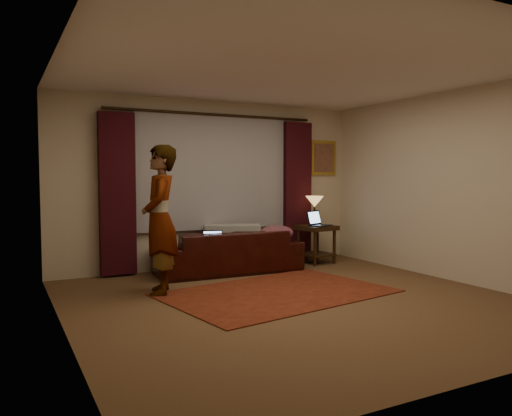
{
  "coord_description": "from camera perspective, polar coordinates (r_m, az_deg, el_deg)",
  "views": [
    {
      "loc": [
        -3.02,
        -4.78,
        1.43
      ],
      "look_at": [
        0.1,
        1.2,
        1.0
      ],
      "focal_mm": 35.0,
      "sensor_mm": 36.0,
      "label": 1
    }
  ],
  "objects": [
    {
      "name": "tiffany_lamp",
      "position": [
        8.32,
        6.7,
        -0.29
      ],
      "size": [
        0.36,
        0.36,
        0.48
      ],
      "primitive_type": null,
      "rotation": [
        0.0,
        0.0,
        -0.22
      ],
      "color": "olive",
      "rests_on": "end_table"
    },
    {
      "name": "sofa",
      "position": [
        7.44,
        -3.19,
        -4.05
      ],
      "size": [
        2.19,
        1.02,
        0.87
      ],
      "primitive_type": "imported",
      "rotation": [
        0.0,
        0.0,
        3.1
      ],
      "color": "black",
      "rests_on": "floor"
    },
    {
      "name": "wall_right",
      "position": [
        7.3,
        21.57,
        2.37
      ],
      "size": [
        0.02,
        5.0,
        2.6
      ],
      "primitive_type": "cube",
      "color": "beige",
      "rests_on": "ground"
    },
    {
      "name": "wall_front",
      "position": [
        3.79,
        25.37,
        1.3
      ],
      "size": [
        5.0,
        0.02,
        2.6
      ],
      "primitive_type": "cube",
      "color": "beige",
      "rests_on": "ground"
    },
    {
      "name": "curtain_rod",
      "position": [
        7.84,
        -4.76,
        10.6
      ],
      "size": [
        0.04,
        0.04,
        3.4
      ],
      "primitive_type": "cylinder",
      "color": "black",
      "rests_on": "wall_back"
    },
    {
      "name": "ceiling",
      "position": [
        5.77,
        4.8,
        15.32
      ],
      "size": [
        5.0,
        5.0,
        0.02
      ],
      "primitive_type": "cube",
      "color": "silver",
      "rests_on": "ground"
    },
    {
      "name": "end_table",
      "position": [
        8.29,
        6.9,
        -4.13
      ],
      "size": [
        0.6,
        0.6,
        0.62
      ],
      "primitive_type": "cube",
      "rotation": [
        0.0,
        0.0,
        0.12
      ],
      "color": "black",
      "rests_on": "floor"
    },
    {
      "name": "throw_blanket",
      "position": [
        7.63,
        -2.72,
        -0.51
      ],
      "size": [
        0.91,
        0.63,
        0.1
      ],
      "primitive_type": "cube",
      "rotation": [
        0.0,
        0.0,
        -0.39
      ],
      "color": "#9A9992",
      "rests_on": "sofa"
    },
    {
      "name": "drape_left",
      "position": [
        7.33,
        -15.58,
        1.56
      ],
      "size": [
        0.5,
        0.14,
        2.3
      ],
      "primitive_type": "cube",
      "color": "black",
      "rests_on": "floor"
    },
    {
      "name": "floor",
      "position": [
        5.83,
        4.66,
        -10.61
      ],
      "size": [
        5.0,
        5.0,
        0.01
      ],
      "primitive_type": "cube",
      "color": "brown",
      "rests_on": "ground"
    },
    {
      "name": "area_rug",
      "position": [
        6.2,
        2.43,
        -9.63
      ],
      "size": [
        2.93,
        2.2,
        0.01
      ],
      "primitive_type": "cube",
      "rotation": [
        0.0,
        0.0,
        0.17
      ],
      "color": "maroon",
      "rests_on": "floor"
    },
    {
      "name": "wall_back",
      "position": [
        7.88,
        -5.02,
        2.69
      ],
      "size": [
        5.0,
        0.02,
        2.6
      ],
      "primitive_type": "cube",
      "color": "beige",
      "rests_on": "ground"
    },
    {
      "name": "laptop_table",
      "position": [
        8.14,
        7.39,
        -1.18
      ],
      "size": [
        0.46,
        0.48,
        0.25
      ],
      "primitive_type": null,
      "rotation": [
        0.0,
        0.0,
        0.4
      ],
      "color": "black",
      "rests_on": "end_table"
    },
    {
      "name": "sheer_curtain",
      "position": [
        7.83,
        -4.86,
        4.15
      ],
      "size": [
        2.5,
        0.05,
        1.8
      ],
      "primitive_type": "cube",
      "color": "#95959C",
      "rests_on": "wall_back"
    },
    {
      "name": "wall_left",
      "position": [
        4.81,
        -21.35,
        1.83
      ],
      "size": [
        0.02,
        5.0,
        2.6
      ],
      "primitive_type": "cube",
      "color": "beige",
      "rests_on": "ground"
    },
    {
      "name": "picture_frame",
      "position": [
        8.88,
        7.71,
        5.69
      ],
      "size": [
        0.5,
        0.04,
        0.6
      ],
      "primitive_type": "cube",
      "color": "gold",
      "rests_on": "wall_back"
    },
    {
      "name": "person",
      "position": [
        6.14,
        -10.92,
        -1.33
      ],
      "size": [
        0.67,
        0.67,
        1.81
      ],
      "primitive_type": "imported",
      "rotation": [
        0.0,
        0.0,
        -1.87
      ],
      "color": "#9A9992",
      "rests_on": "floor"
    },
    {
      "name": "drape_right",
      "position": [
        8.48,
        4.68,
        1.95
      ],
      "size": [
        0.5,
        0.14,
        2.3
      ],
      "primitive_type": "cube",
      "color": "black",
      "rests_on": "floor"
    },
    {
      "name": "clothing_pile",
      "position": [
        7.63,
        2.31,
        -2.95
      ],
      "size": [
        0.66,
        0.56,
        0.24
      ],
      "primitive_type": "ellipsoid",
      "rotation": [
        0.0,
        0.0,
        -0.26
      ],
      "color": "brown",
      "rests_on": "sofa"
    },
    {
      "name": "laptop_sofa",
      "position": [
        7.13,
        -4.93,
        -3.53
      ],
      "size": [
        0.37,
        0.39,
        0.21
      ],
      "primitive_type": null,
      "rotation": [
        0.0,
        0.0,
        -0.3
      ],
      "color": "black",
      "rests_on": "sofa"
    }
  ]
}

